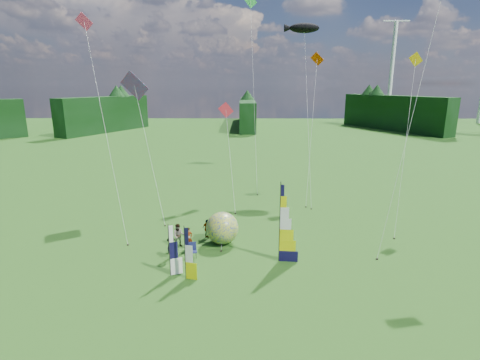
{
  "coord_description": "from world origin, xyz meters",
  "views": [
    {
      "loc": [
        -0.69,
        -19.83,
        11.66
      ],
      "look_at": [
        -1.0,
        4.0,
        5.5
      ],
      "focal_mm": 28.0,
      "sensor_mm": 36.0,
      "label": 1
    }
  ],
  "objects_px": {
    "bol_inflatable": "(222,228)",
    "side_banner_far": "(169,251)",
    "spectator_a": "(189,238)",
    "feather_banner_main": "(280,224)",
    "spectator_d": "(207,229)",
    "spectator_c": "(171,248)",
    "side_banner_left": "(185,253)",
    "kite_whale": "(308,102)",
    "camp_chair": "(193,250)",
    "spectator_b": "(179,235)"
  },
  "relations": [
    {
      "from": "spectator_b",
      "to": "camp_chair",
      "type": "height_order",
      "value": "spectator_b"
    },
    {
      "from": "feather_banner_main",
      "to": "spectator_c",
      "type": "xyz_separation_m",
      "value": [
        -7.33,
        0.34,
        -1.9
      ]
    },
    {
      "from": "side_banner_left",
      "to": "spectator_c",
      "type": "bearing_deg",
      "value": 131.92
    },
    {
      "from": "spectator_d",
      "to": "spectator_a",
      "type": "bearing_deg",
      "value": 95.66
    },
    {
      "from": "feather_banner_main",
      "to": "kite_whale",
      "type": "distance_m",
      "value": 18.83
    },
    {
      "from": "spectator_c",
      "to": "camp_chair",
      "type": "bearing_deg",
      "value": -73.06
    },
    {
      "from": "spectator_c",
      "to": "kite_whale",
      "type": "distance_m",
      "value": 22.14
    },
    {
      "from": "side_banner_far",
      "to": "spectator_a",
      "type": "xyz_separation_m",
      "value": [
        0.59,
        3.88,
        -0.84
      ]
    },
    {
      "from": "bol_inflatable",
      "to": "spectator_d",
      "type": "relative_size",
      "value": 1.62
    },
    {
      "from": "spectator_c",
      "to": "spectator_d",
      "type": "relative_size",
      "value": 1.05
    },
    {
      "from": "spectator_a",
      "to": "spectator_d",
      "type": "xyz_separation_m",
      "value": [
        1.14,
        2.02,
        -0.07
      ]
    },
    {
      "from": "camp_chair",
      "to": "feather_banner_main",
      "type": "bearing_deg",
      "value": -17.69
    },
    {
      "from": "feather_banner_main",
      "to": "kite_whale",
      "type": "xyz_separation_m",
      "value": [
        4.28,
        16.89,
        7.13
      ]
    },
    {
      "from": "feather_banner_main",
      "to": "bol_inflatable",
      "type": "relative_size",
      "value": 2.21
    },
    {
      "from": "spectator_c",
      "to": "camp_chair",
      "type": "xyz_separation_m",
      "value": [
        1.44,
        0.15,
        -0.27
      ]
    },
    {
      "from": "bol_inflatable",
      "to": "kite_whale",
      "type": "height_order",
      "value": "kite_whale"
    },
    {
      "from": "camp_chair",
      "to": "spectator_d",
      "type": "bearing_deg",
      "value": 65.77
    },
    {
      "from": "side_banner_far",
      "to": "kite_whale",
      "type": "height_order",
      "value": "kite_whale"
    },
    {
      "from": "bol_inflatable",
      "to": "spectator_d",
      "type": "xyz_separation_m",
      "value": [
        -1.23,
        0.98,
        -0.46
      ]
    },
    {
      "from": "side_banner_far",
      "to": "spectator_c",
      "type": "bearing_deg",
      "value": 77.02
    },
    {
      "from": "feather_banner_main",
      "to": "spectator_c",
      "type": "height_order",
      "value": "feather_banner_main"
    },
    {
      "from": "bol_inflatable",
      "to": "kite_whale",
      "type": "distance_m",
      "value": 18.38
    },
    {
      "from": "side_banner_far",
      "to": "spectator_b",
      "type": "distance_m",
      "value": 4.37
    },
    {
      "from": "side_banner_left",
      "to": "kite_whale",
      "type": "bearing_deg",
      "value": 76.94
    },
    {
      "from": "bol_inflatable",
      "to": "side_banner_far",
      "type": "bearing_deg",
      "value": -121.0
    },
    {
      "from": "spectator_a",
      "to": "side_banner_left",
      "type": "bearing_deg",
      "value": -114.03
    },
    {
      "from": "side_banner_left",
      "to": "kite_whale",
      "type": "height_order",
      "value": "kite_whale"
    },
    {
      "from": "side_banner_left",
      "to": "spectator_c",
      "type": "xyz_separation_m",
      "value": [
        -1.41,
        2.75,
        -0.9
      ]
    },
    {
      "from": "spectator_d",
      "to": "kite_whale",
      "type": "relative_size",
      "value": 0.08
    },
    {
      "from": "feather_banner_main",
      "to": "bol_inflatable",
      "type": "xyz_separation_m",
      "value": [
        -3.99,
        2.9,
        -1.47
      ]
    },
    {
      "from": "feather_banner_main",
      "to": "side_banner_far",
      "type": "relative_size",
      "value": 1.62
    },
    {
      "from": "feather_banner_main",
      "to": "spectator_a",
      "type": "distance_m",
      "value": 6.88
    },
    {
      "from": "feather_banner_main",
      "to": "spectator_a",
      "type": "xyz_separation_m",
      "value": [
        -6.36,
        1.85,
        -1.87
      ]
    },
    {
      "from": "kite_whale",
      "to": "camp_chair",
      "type": "bearing_deg",
      "value": -102.65
    },
    {
      "from": "bol_inflatable",
      "to": "spectator_a",
      "type": "xyz_separation_m",
      "value": [
        -2.37,
        -1.05,
        -0.4
      ]
    },
    {
      "from": "spectator_a",
      "to": "feather_banner_main",
      "type": "bearing_deg",
      "value": -46.07
    },
    {
      "from": "kite_whale",
      "to": "spectator_c",
      "type": "bearing_deg",
      "value": -105.89
    },
    {
      "from": "spectator_c",
      "to": "camp_chair",
      "type": "relative_size",
      "value": 1.52
    },
    {
      "from": "spectator_b",
      "to": "kite_whale",
      "type": "distance_m",
      "value": 20.6
    },
    {
      "from": "spectator_a",
      "to": "spectator_b",
      "type": "xyz_separation_m",
      "value": [
        -0.8,
        0.42,
        0.06
      ]
    },
    {
      "from": "kite_whale",
      "to": "side_banner_left",
      "type": "bearing_deg",
      "value": -98.7
    },
    {
      "from": "side_banner_left",
      "to": "kite_whale",
      "type": "distance_m",
      "value": 23.29
    },
    {
      "from": "spectator_a",
      "to": "kite_whale",
      "type": "xyz_separation_m",
      "value": [
        10.63,
        15.04,
        8.99
      ]
    },
    {
      "from": "feather_banner_main",
      "to": "camp_chair",
      "type": "bearing_deg",
      "value": -179.75
    },
    {
      "from": "side_banner_left",
      "to": "camp_chair",
      "type": "height_order",
      "value": "side_banner_left"
    },
    {
      "from": "side_banner_far",
      "to": "spectator_a",
      "type": "bearing_deg",
      "value": 59.17
    },
    {
      "from": "spectator_c",
      "to": "spectator_a",
      "type": "bearing_deg",
      "value": -21.98
    },
    {
      "from": "side_banner_far",
      "to": "spectator_d",
      "type": "distance_m",
      "value": 6.22
    },
    {
      "from": "feather_banner_main",
      "to": "kite_whale",
      "type": "height_order",
      "value": "kite_whale"
    },
    {
      "from": "spectator_a",
      "to": "spectator_c",
      "type": "height_order",
      "value": "spectator_a"
    }
  ]
}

